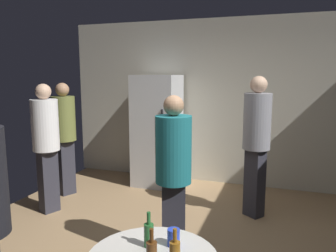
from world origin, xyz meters
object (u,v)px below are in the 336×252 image
at_px(refrigerator, 157,130).
at_px(person_in_teal_shirt, 173,167).
at_px(plastic_cup_blue, 174,237).
at_px(person_in_olive_shirt, 64,130).
at_px(beer_bottle_green, 149,234).
at_px(person_in_gray_shirt, 257,135).
at_px(person_in_white_shirt, 46,138).

relative_size(refrigerator, person_in_teal_shirt, 1.11).
xyz_separation_m(plastic_cup_blue, person_in_olive_shirt, (-2.45, 2.22, 0.20)).
xyz_separation_m(beer_bottle_green, plastic_cup_blue, (0.14, 0.06, -0.03)).
height_order(refrigerator, beer_bottle_green, refrigerator).
distance_m(refrigerator, beer_bottle_green, 3.39).
xyz_separation_m(refrigerator, person_in_gray_shirt, (1.63, -0.78, 0.16)).
height_order(refrigerator, person_in_teal_shirt, refrigerator).
relative_size(beer_bottle_green, person_in_olive_shirt, 0.14).
height_order(plastic_cup_blue, person_in_teal_shirt, person_in_teal_shirt).
distance_m(person_in_olive_shirt, person_in_gray_shirt, 2.77).
xyz_separation_m(person_in_olive_shirt, person_in_teal_shirt, (2.12, -1.22, -0.04)).
relative_size(person_in_white_shirt, person_in_olive_shirt, 1.00).
bearing_deg(person_in_olive_shirt, beer_bottle_green, -19.56).
relative_size(person_in_gray_shirt, person_in_teal_shirt, 1.10).
relative_size(person_in_olive_shirt, person_in_teal_shirt, 1.04).
bearing_deg(refrigerator, person_in_gray_shirt, -25.61).
xyz_separation_m(beer_bottle_green, person_in_gray_shirt, (0.47, 2.40, 0.24)).
bearing_deg(refrigerator, person_in_white_shirt, -122.00).
bearing_deg(person_in_teal_shirt, person_in_white_shirt, -126.81).
bearing_deg(beer_bottle_green, plastic_cup_blue, 23.79).
bearing_deg(person_in_olive_shirt, refrigerator, 63.55).
distance_m(person_in_gray_shirt, person_in_teal_shirt, 1.49).
xyz_separation_m(plastic_cup_blue, person_in_gray_shirt, (0.33, 2.34, 0.27)).
bearing_deg(refrigerator, beer_bottle_green, -69.94).
bearing_deg(plastic_cup_blue, person_in_white_shirt, 144.93).
distance_m(refrigerator, person_in_olive_shirt, 1.46).
relative_size(refrigerator, person_in_gray_shirt, 1.00).
height_order(beer_bottle_green, person_in_gray_shirt, person_in_gray_shirt).
bearing_deg(plastic_cup_blue, beer_bottle_green, -156.21).
distance_m(plastic_cup_blue, person_in_olive_shirt, 3.31).
bearing_deg(plastic_cup_blue, person_in_teal_shirt, 108.24).
relative_size(beer_bottle_green, plastic_cup_blue, 2.09).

